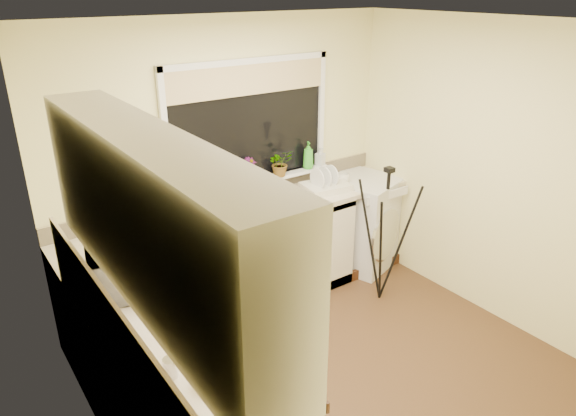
{
  "coord_description": "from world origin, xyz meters",
  "views": [
    {
      "loc": [
        -2.11,
        -2.34,
        2.66
      ],
      "look_at": [
        -0.06,
        0.55,
        1.15
      ],
      "focal_mm": 32.93,
      "sensor_mm": 36.0,
      "label": 1
    }
  ],
  "objects_px": {
    "steel_jar": "(171,368)",
    "soap_bottle_clear": "(320,156)",
    "dish_rack": "(326,187)",
    "tripod": "(384,236)",
    "cup_left": "(210,374)",
    "laptop": "(197,214)",
    "plant_c": "(250,170)",
    "plant_b": "(223,175)",
    "plant_d": "(280,163)",
    "soap_bottle_green": "(308,155)",
    "washing_machine": "(362,222)",
    "plant_a": "(198,178)",
    "kettle": "(155,282)",
    "microwave": "(118,266)",
    "cup_back": "(343,178)"
  },
  "relations": [
    {
      "from": "tripod",
      "to": "plant_d",
      "type": "distance_m",
      "value": 1.13
    },
    {
      "from": "dish_rack",
      "to": "cup_left",
      "type": "distance_m",
      "value": 2.65
    },
    {
      "from": "laptop",
      "to": "plant_c",
      "type": "relative_size",
      "value": 1.77
    },
    {
      "from": "plant_c",
      "to": "soap_bottle_clear",
      "type": "height_order",
      "value": "plant_c"
    },
    {
      "from": "plant_d",
      "to": "soap_bottle_green",
      "type": "bearing_deg",
      "value": 2.92
    },
    {
      "from": "steel_jar",
      "to": "plant_d",
      "type": "distance_m",
      "value": 2.54
    },
    {
      "from": "dish_rack",
      "to": "soap_bottle_clear",
      "type": "bearing_deg",
      "value": 70.85
    },
    {
      "from": "microwave",
      "to": "soap_bottle_clear",
      "type": "xyz_separation_m",
      "value": [
        2.25,
        0.82,
        0.09
      ]
    },
    {
      "from": "washing_machine",
      "to": "kettle",
      "type": "xyz_separation_m",
      "value": [
        -2.46,
        -0.79,
        0.55
      ]
    },
    {
      "from": "laptop",
      "to": "soap_bottle_green",
      "type": "relative_size",
      "value": 1.5
    },
    {
      "from": "microwave",
      "to": "plant_a",
      "type": "height_order",
      "value": "plant_a"
    },
    {
      "from": "tripod",
      "to": "plant_b",
      "type": "height_order",
      "value": "plant_b"
    },
    {
      "from": "washing_machine",
      "to": "plant_a",
      "type": "bearing_deg",
      "value": 152.42
    },
    {
      "from": "dish_rack",
      "to": "washing_machine",
      "type": "bearing_deg",
      "value": 6.92
    },
    {
      "from": "kettle",
      "to": "cup_back",
      "type": "distance_m",
      "value": 2.39
    },
    {
      "from": "dish_rack",
      "to": "soap_bottle_clear",
      "type": "relative_size",
      "value": 2.45
    },
    {
      "from": "steel_jar",
      "to": "soap_bottle_clear",
      "type": "xyz_separation_m",
      "value": [
        2.33,
        1.77,
        0.18
      ]
    },
    {
      "from": "cup_left",
      "to": "dish_rack",
      "type": "bearing_deg",
      "value": 38.78
    },
    {
      "from": "dish_rack",
      "to": "soap_bottle_green",
      "type": "distance_m",
      "value": 0.34
    },
    {
      "from": "tripod",
      "to": "soap_bottle_green",
      "type": "xyz_separation_m",
      "value": [
        -0.19,
        0.86,
        0.55
      ]
    },
    {
      "from": "steel_jar",
      "to": "plant_d",
      "type": "xyz_separation_m",
      "value": [
        1.84,
        1.74,
        0.22
      ]
    },
    {
      "from": "tripod",
      "to": "washing_machine",
      "type": "bearing_deg",
      "value": 86.8
    },
    {
      "from": "tripod",
      "to": "cup_left",
      "type": "distance_m",
      "value": 2.48
    },
    {
      "from": "dish_rack",
      "to": "soap_bottle_green",
      "type": "bearing_deg",
      "value": 104.47
    },
    {
      "from": "tripod",
      "to": "soap_bottle_clear",
      "type": "bearing_deg",
      "value": 115.94
    },
    {
      "from": "plant_d",
      "to": "cup_back",
      "type": "relative_size",
      "value": 1.92
    },
    {
      "from": "dish_rack",
      "to": "steel_jar",
      "type": "bearing_deg",
      "value": -137.31
    },
    {
      "from": "steel_jar",
      "to": "plant_c",
      "type": "relative_size",
      "value": 0.46
    },
    {
      "from": "laptop",
      "to": "kettle",
      "type": "distance_m",
      "value": 1.11
    },
    {
      "from": "kettle",
      "to": "plant_b",
      "type": "xyz_separation_m",
      "value": [
        1.04,
        1.03,
        0.17
      ]
    },
    {
      "from": "plant_c",
      "to": "soap_bottle_clear",
      "type": "bearing_deg",
      "value": 0.73
    },
    {
      "from": "plant_a",
      "to": "dish_rack",
      "type": "bearing_deg",
      "value": -12.32
    },
    {
      "from": "plant_d",
      "to": "soap_bottle_green",
      "type": "xyz_separation_m",
      "value": [
        0.33,
        0.02,
        0.01
      ]
    },
    {
      "from": "soap_bottle_clear",
      "to": "cup_left",
      "type": "height_order",
      "value": "soap_bottle_clear"
    },
    {
      "from": "microwave",
      "to": "plant_a",
      "type": "relative_size",
      "value": 1.99
    },
    {
      "from": "washing_machine",
      "to": "cup_left",
      "type": "relative_size",
      "value": 9.28
    },
    {
      "from": "laptop",
      "to": "steel_jar",
      "type": "bearing_deg",
      "value": -107.29
    },
    {
      "from": "plant_c",
      "to": "cup_left",
      "type": "relative_size",
      "value": 2.23
    },
    {
      "from": "plant_b",
      "to": "plant_d",
      "type": "height_order",
      "value": "plant_b"
    },
    {
      "from": "soap_bottle_green",
      "to": "cup_back",
      "type": "relative_size",
      "value": 2.05
    },
    {
      "from": "soap_bottle_clear",
      "to": "cup_left",
      "type": "distance_m",
      "value": 2.92
    },
    {
      "from": "kettle",
      "to": "plant_a",
      "type": "height_order",
      "value": "plant_a"
    },
    {
      "from": "plant_b",
      "to": "plant_c",
      "type": "relative_size",
      "value": 1.11
    },
    {
      "from": "plant_d",
      "to": "cup_left",
      "type": "relative_size",
      "value": 2.46
    },
    {
      "from": "kettle",
      "to": "soap_bottle_clear",
      "type": "relative_size",
      "value": 1.21
    },
    {
      "from": "plant_c",
      "to": "cup_left",
      "type": "distance_m",
      "value": 2.38
    },
    {
      "from": "plant_b",
      "to": "plant_c",
      "type": "xyz_separation_m",
      "value": [
        0.28,
        0.02,
        -0.01
      ]
    },
    {
      "from": "laptop",
      "to": "soap_bottle_clear",
      "type": "height_order",
      "value": "soap_bottle_clear"
    },
    {
      "from": "plant_c",
      "to": "soap_bottle_green",
      "type": "relative_size",
      "value": 0.85
    },
    {
      "from": "laptop",
      "to": "microwave",
      "type": "xyz_separation_m",
      "value": [
        -0.84,
        -0.63,
        0.08
      ]
    }
  ]
}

